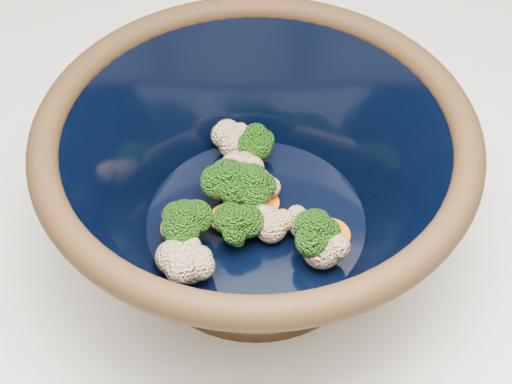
{
  "coord_description": "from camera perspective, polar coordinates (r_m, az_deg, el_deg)",
  "views": [
    {
      "loc": [
        -0.13,
        -0.37,
        1.44
      ],
      "look_at": [
        -0.03,
        0.03,
        0.97
      ],
      "focal_mm": 50.0,
      "sensor_mm": 36.0,
      "label": 1
    }
  ],
  "objects": [
    {
      "name": "mixing_bowl",
      "position": [
        0.61,
        0.0,
        0.94
      ],
      "size": [
        0.42,
        0.42,
        0.16
      ],
      "rotation": [
        0.0,
        0.0,
        0.25
      ],
      "color": "black",
      "rests_on": "counter"
    },
    {
      "name": "vegetable_pile",
      "position": [
        0.63,
        -0.65,
        -0.86
      ],
      "size": [
        0.16,
        0.18,
        0.06
      ],
      "color": "#608442",
      "rests_on": "mixing_bowl"
    }
  ]
}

